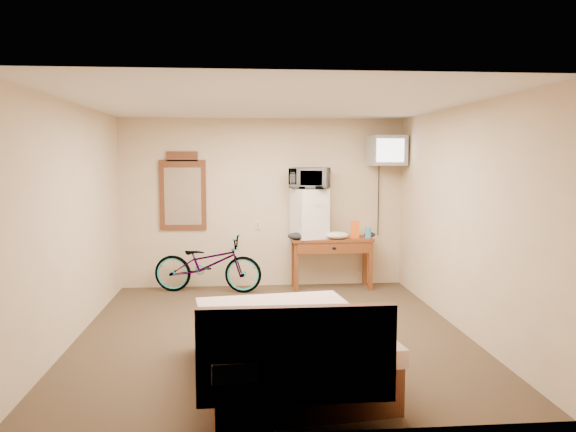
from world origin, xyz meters
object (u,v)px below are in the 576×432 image
object	(u,v)px
blue_cup	(368,233)
bicycle	(208,264)
wall_mirror	(183,192)
microwave	(310,178)
mini_fridge	(310,213)
crt_television	(387,151)
desk	(332,247)
bed	(286,348)

from	to	relation	value
blue_cup	bicycle	bearing A→B (deg)	-178.97
wall_mirror	microwave	bearing A→B (deg)	-6.72
mini_fridge	crt_television	size ratio (longest dim) A/B	1.18
desk	microwave	world-z (taller)	microwave
desk	bicycle	size ratio (longest dim) A/B	0.77
wall_mirror	bicycle	distance (m)	1.13
blue_cup	crt_television	world-z (taller)	crt_television
bicycle	microwave	bearing A→B (deg)	-76.51
bed	microwave	bearing A→B (deg)	79.65
crt_television	bed	size ratio (longest dim) A/B	0.29
microwave	desk	bearing A→B (deg)	9.36
bicycle	bed	size ratio (longest dim) A/B	0.75
mini_fridge	bed	world-z (taller)	mini_fridge
blue_cup	desk	bearing A→B (deg)	178.63
desk	crt_television	world-z (taller)	crt_television
desk	mini_fridge	distance (m)	0.60
desk	bicycle	distance (m)	1.82
microwave	crt_television	size ratio (longest dim) A/B	0.90
desk	wall_mirror	bearing A→B (deg)	172.96
microwave	bed	distance (m)	3.74
crt_television	bicycle	size ratio (longest dim) A/B	0.39
blue_cup	wall_mirror	xyz separation A→B (m)	(-2.71, 0.28, 0.60)
crt_television	bicycle	distance (m)	3.07
blue_cup	bicycle	distance (m)	2.38
mini_fridge	bicycle	xyz separation A→B (m)	(-1.48, -0.11, -0.70)
crt_television	bed	distance (m)	4.20
mini_fridge	bed	size ratio (longest dim) A/B	0.35
bicycle	mini_fridge	bearing A→B (deg)	-76.52
desk	mini_fridge	bearing A→B (deg)	171.23
microwave	blue_cup	bearing A→B (deg)	13.95
blue_cup	bed	bearing A→B (deg)	-113.82
desk	mini_fridge	size ratio (longest dim) A/B	1.64
desk	bed	bearing A→B (deg)	-105.76
bicycle	crt_television	bearing A→B (deg)	-79.02
mini_fridge	microwave	distance (m)	0.51
microwave	crt_television	xyz separation A→B (m)	(1.12, -0.03, 0.40)
bicycle	bed	bearing A→B (deg)	-156.23
microwave	blue_cup	size ratio (longest dim) A/B	3.54
desk	crt_television	distance (m)	1.62
desk	blue_cup	bearing A→B (deg)	-1.37
desk	blue_cup	size ratio (longest dim) A/B	7.65
mini_fridge	bicycle	distance (m)	1.64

